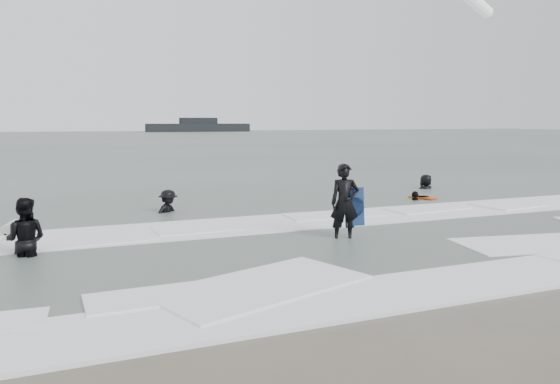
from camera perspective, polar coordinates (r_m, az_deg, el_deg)
name	(u,v)px	position (r m, az deg, el deg)	size (l,w,h in m)	color
ground	(381,284)	(10.35, 10.53, -9.39)	(320.00, 320.00, 0.00)	brown
sea	(98,140)	(88.54, -18.50, 5.14)	(320.00, 320.00, 0.00)	#47544C
surfer_centre	(344,241)	(13.78, 6.71, -5.08)	(0.71, 0.47, 1.95)	black
surfer_wading	(26,257)	(13.28, -24.99, -6.22)	(0.91, 0.71, 1.88)	black
surfer_breaker	(168,214)	(17.94, -11.59, -2.27)	(1.06, 0.61, 1.64)	black
surfer_right_near	(415,202)	(20.90, 13.95, -0.98)	(0.91, 0.38, 1.55)	black
surfer_right_far	(426,190)	(24.60, 14.98, 0.22)	(0.89, 0.58, 1.82)	black
surf_foam	(300,241)	(13.50, 2.07, -5.13)	(30.03, 9.06, 0.09)	white
bodyboards	(294,209)	(15.47, 1.44, -1.78)	(14.81, 5.84, 1.25)	#10234A
vessel_horizon	(199,127)	(156.31, -8.51, 6.77)	(28.86, 5.15, 3.92)	black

